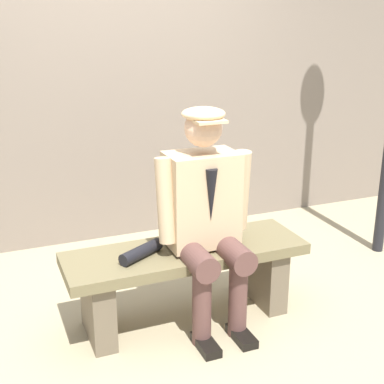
% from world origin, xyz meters
% --- Properties ---
extents(ground_plane, '(30.00, 30.00, 0.00)m').
position_xyz_m(ground_plane, '(0.00, 0.00, 0.00)').
color(ground_plane, tan).
extents(bench, '(1.46, 0.46, 0.48)m').
position_xyz_m(bench, '(0.00, 0.00, 0.33)').
color(bench, brown).
rests_on(bench, ground).
extents(seated_man, '(0.59, 0.59, 1.32)m').
position_xyz_m(seated_man, '(-0.10, 0.06, 0.73)').
color(seated_man, tan).
rests_on(seated_man, ground).
extents(rolled_magazine, '(0.29, 0.21, 0.07)m').
position_xyz_m(rolled_magazine, '(0.29, 0.03, 0.52)').
color(rolled_magazine, black).
rests_on(rolled_magazine, bench).
extents(stadium_wall, '(12.00, 0.24, 2.32)m').
position_xyz_m(stadium_wall, '(0.00, -1.57, 1.16)').
color(stadium_wall, gray).
rests_on(stadium_wall, ground).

